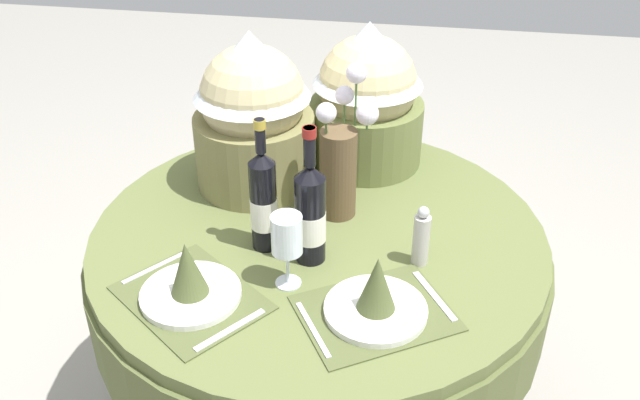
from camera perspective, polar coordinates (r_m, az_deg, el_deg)
dining_table at (r=2.02m, az=-0.14°, el=-6.01°), size 1.25×1.25×0.77m
place_setting_left at (r=1.70m, az=-10.41°, el=-6.53°), size 0.43×0.41×0.16m
place_setting_right at (r=1.64m, az=4.52°, el=-7.83°), size 0.43×0.40×0.16m
flower_vase at (r=1.91m, az=1.66°, el=3.32°), size 0.16×0.12×0.43m
wine_bottle_left at (r=1.80m, az=-4.55°, el=-0.04°), size 0.07×0.07×0.37m
wine_bottle_centre at (r=1.75m, az=-0.70°, el=-1.05°), size 0.08×0.08×0.37m
wine_glass_left at (r=1.66m, az=-2.67°, el=-2.91°), size 0.07×0.07×0.20m
pepper_mill at (r=1.79m, az=8.10°, el=-3.01°), size 0.04×0.04×0.17m
gift_tub_back_left at (r=2.04m, az=-5.40°, el=7.38°), size 0.35×0.35×0.47m
gift_tub_back_centre at (r=2.16m, az=3.80°, el=8.62°), size 0.35×0.35×0.45m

